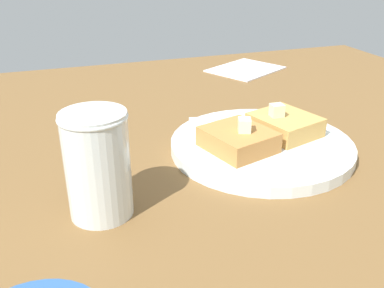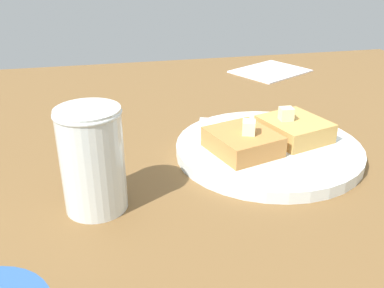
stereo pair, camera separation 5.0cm
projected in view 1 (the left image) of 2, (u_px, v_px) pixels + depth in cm
name	position (u px, v px, depth cm)	size (l,w,h in cm)	color
table_surface	(269.00, 146.00, 62.42)	(101.27, 101.27, 1.93)	brown
plate	(261.00, 145.00, 58.30)	(24.70, 24.70, 1.52)	white
toast_slice_left	(285.00, 125.00, 59.73)	(7.56, 8.32, 2.63)	tan
toast_slice_middle	(238.00, 140.00, 55.22)	(7.56, 8.32, 2.63)	#B6793D
butter_pat_primary	(279.00, 110.00, 58.80)	(1.74, 1.56, 1.74)	beige
butter_pat_secondary	(244.00, 125.00, 53.95)	(1.74, 1.56, 1.74)	#F7F1C2
fork	(249.00, 119.00, 64.72)	(15.67, 6.27, 0.36)	silver
syrup_jar	(98.00, 170.00, 43.10)	(6.81, 6.81, 11.27)	#3C1B08
napkin	(246.00, 69.00, 96.28)	(15.15, 12.04, 0.30)	white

